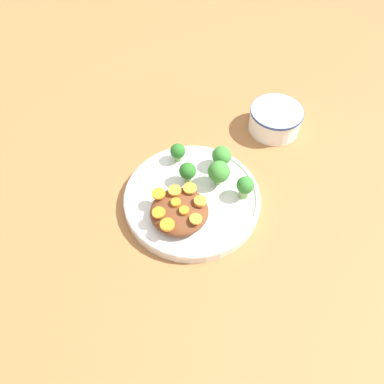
# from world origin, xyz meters

# --- Properties ---
(ground_plane) EXTENTS (4.00, 4.00, 0.00)m
(ground_plane) POSITION_xyz_m (0.00, 0.00, 0.00)
(ground_plane) COLOR #9E6638
(plate) EXTENTS (0.28, 0.28, 0.03)m
(plate) POSITION_xyz_m (0.00, 0.00, 0.01)
(plate) COLOR silver
(plate) RESTS_ON ground_plane
(dip_bowl) EXTENTS (0.12, 0.12, 0.06)m
(dip_bowl) POSITION_xyz_m (-0.13, 0.26, 0.03)
(dip_bowl) COLOR white
(dip_bowl) RESTS_ON ground_plane
(stew_mound) EXTENTS (0.11, 0.11, 0.03)m
(stew_mound) POSITION_xyz_m (0.04, -0.04, 0.04)
(stew_mound) COLOR brown
(stew_mound) RESTS_ON plate
(broccoli_floret_0) EXTENTS (0.03, 0.03, 0.04)m
(broccoli_floret_0) POSITION_xyz_m (-0.10, 0.01, 0.05)
(broccoli_floret_0) COLOR #7FA85B
(broccoli_floret_0) RESTS_ON plate
(broccoli_floret_1) EXTENTS (0.05, 0.05, 0.06)m
(broccoli_floret_1) POSITION_xyz_m (-0.01, 0.06, 0.06)
(broccoli_floret_1) COLOR #7FA85B
(broccoli_floret_1) RESTS_ON plate
(broccoli_floret_2) EXTENTS (0.04, 0.04, 0.05)m
(broccoli_floret_2) POSITION_xyz_m (-0.04, 0.01, 0.05)
(broccoli_floret_2) COLOR #759E51
(broccoli_floret_2) RESTS_ON plate
(broccoli_floret_3) EXTENTS (0.04, 0.04, 0.05)m
(broccoli_floret_3) POSITION_xyz_m (-0.05, 0.09, 0.05)
(broccoli_floret_3) COLOR #7FA85B
(broccoli_floret_3) RESTS_ON plate
(broccoli_floret_4) EXTENTS (0.04, 0.04, 0.05)m
(broccoli_floret_4) POSITION_xyz_m (0.04, 0.10, 0.05)
(broccoli_floret_4) COLOR #7FA85B
(broccoli_floret_4) RESTS_ON plate
(carrot_slice_0) EXTENTS (0.03, 0.03, 0.01)m
(carrot_slice_0) POSITION_xyz_m (-0.00, -0.04, 0.06)
(carrot_slice_0) COLOR orange
(carrot_slice_0) RESTS_ON stew_mound
(carrot_slice_1) EXTENTS (0.03, 0.03, 0.01)m
(carrot_slice_1) POSITION_xyz_m (0.07, -0.08, 0.06)
(carrot_slice_1) COLOR orange
(carrot_slice_1) RESTS_ON stew_mound
(carrot_slice_2) EXTENTS (0.02, 0.02, 0.01)m
(carrot_slice_2) POSITION_xyz_m (0.04, 0.00, 0.06)
(carrot_slice_2) COLOR orange
(carrot_slice_2) RESTS_ON stew_mound
(carrot_slice_3) EXTENTS (0.02, 0.02, 0.01)m
(carrot_slice_3) POSITION_xyz_m (0.03, -0.04, 0.06)
(carrot_slice_3) COLOR orange
(carrot_slice_3) RESTS_ON stew_mound
(carrot_slice_4) EXTENTS (0.03, 0.03, 0.00)m
(carrot_slice_4) POSITION_xyz_m (-0.01, -0.07, 0.06)
(carrot_slice_4) COLOR orange
(carrot_slice_4) RESTS_ON stew_mound
(carrot_slice_5) EXTENTS (0.03, 0.03, 0.00)m
(carrot_slice_5) POSITION_xyz_m (0.04, -0.08, 0.06)
(carrot_slice_5) COLOR orange
(carrot_slice_5) RESTS_ON stew_mound
(carrot_slice_6) EXTENTS (0.03, 0.03, 0.00)m
(carrot_slice_6) POSITION_xyz_m (0.01, -0.01, 0.06)
(carrot_slice_6) COLOR orange
(carrot_slice_6) RESTS_ON stew_mound
(carrot_slice_7) EXTENTS (0.02, 0.02, 0.00)m
(carrot_slice_7) POSITION_xyz_m (0.07, -0.02, 0.06)
(carrot_slice_7) COLOR orange
(carrot_slice_7) RESTS_ON stew_mound
(carrot_slice_8) EXTENTS (0.02, 0.02, 0.01)m
(carrot_slice_8) POSITION_xyz_m (0.05, -0.04, 0.06)
(carrot_slice_8) COLOR orange
(carrot_slice_8) RESTS_ON stew_mound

